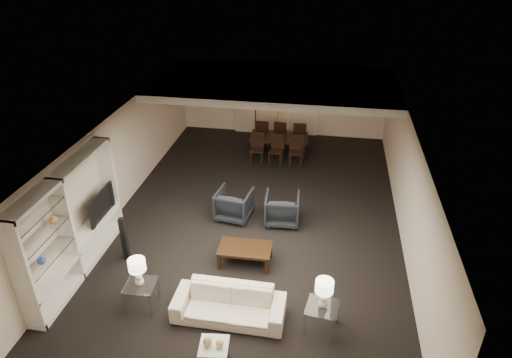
{
  "coord_description": "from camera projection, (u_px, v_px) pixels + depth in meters",
  "views": [
    {
      "loc": [
        1.59,
        -9.46,
        6.38
      ],
      "look_at": [
        0.0,
        0.0,
        1.1
      ],
      "focal_mm": 32.0,
      "sensor_mm": 36.0,
      "label": 1
    }
  ],
  "objects": [
    {
      "name": "side_table_left",
      "position": [
        142.0,
        295.0,
        8.67
      ],
      "size": [
        0.61,
        0.61,
        0.53
      ],
      "primitive_type": null,
      "rotation": [
        0.0,
        0.0,
        0.07
      ],
      "color": "silver",
      "rests_on": "floor"
    },
    {
      "name": "chair_nr",
      "position": [
        296.0,
        152.0,
        13.76
      ],
      "size": [
        0.44,
        0.44,
        0.94
      ],
      "primitive_type": null,
      "rotation": [
        0.0,
        0.0,
        0.02
      ],
      "color": "black",
      "rests_on": "floor"
    },
    {
      "name": "ceiling_soffit",
      "position": [
        276.0,
        83.0,
        13.35
      ],
      "size": [
        7.0,
        4.0,
        0.2
      ],
      "primitive_type": "cube",
      "color": "silver",
      "rests_on": "ceiling"
    },
    {
      "name": "floor",
      "position": [
        256.0,
        217.0,
        11.49
      ],
      "size": [
        11.0,
        11.0,
        0.0
      ],
      "primitive_type": "plane",
      "color": "black",
      "rests_on": "ground"
    },
    {
      "name": "dining_table",
      "position": [
        279.0,
        146.0,
        14.48
      ],
      "size": [
        1.84,
        1.08,
        0.63
      ],
      "primitive_type": "imported",
      "rotation": [
        0.0,
        0.0,
        0.04
      ],
      "color": "black",
      "rests_on": "floor"
    },
    {
      "name": "door",
      "position": [
        303.0,
        106.0,
        15.6
      ],
      "size": [
        0.9,
        0.05,
        2.1
      ],
      "primitive_type": "cube",
      "color": "silver",
      "rests_on": "wall_back"
    },
    {
      "name": "table_lamp_right",
      "position": [
        324.0,
        294.0,
        7.9
      ],
      "size": [
        0.34,
        0.34,
        0.58
      ],
      "primitive_type": null,
      "rotation": [
        0.0,
        0.0,
        0.06
      ],
      "color": "beige",
      "rests_on": "side_table_right"
    },
    {
      "name": "vase_blue",
      "position": [
        41.0,
        260.0,
        8.22
      ],
      "size": [
        0.15,
        0.15,
        0.16
      ],
      "primitive_type": "imported",
      "color": "#2956B3",
      "rests_on": "media_unit"
    },
    {
      "name": "gold_gourd_a",
      "position": [
        208.0,
        341.0,
        7.35
      ],
      "size": [
        0.15,
        0.15,
        0.15
      ],
      "primitive_type": "sphere",
      "color": "tan",
      "rests_on": "marble_table"
    },
    {
      "name": "painting",
      "position": [
        345.0,
        94.0,
        15.15
      ],
      "size": [
        0.95,
        0.04,
        0.65
      ],
      "primitive_type": "cube",
      "color": "#142D38",
      "rests_on": "wall_back"
    },
    {
      "name": "wall_back",
      "position": [
        283.0,
        99.0,
        15.63
      ],
      "size": [
        7.0,
        0.02,
        2.5
      ],
      "primitive_type": "cube",
      "color": "beige",
      "rests_on": "ground"
    },
    {
      "name": "gold_gourd_b",
      "position": [
        220.0,
        343.0,
        7.32
      ],
      "size": [
        0.13,
        0.13,
        0.13
      ],
      "primitive_type": "sphere",
      "color": "#D7B572",
      "rests_on": "marble_table"
    },
    {
      "name": "coffee_table",
      "position": [
        245.0,
        255.0,
        9.83
      ],
      "size": [
        1.14,
        0.67,
        0.41
      ],
      "primitive_type": null,
      "rotation": [
        0.0,
        0.0,
        0.01
      ],
      "color": "black",
      "rests_on": "floor"
    },
    {
      "name": "media_unit",
      "position": [
        72.0,
        224.0,
        9.15
      ],
      "size": [
        0.38,
        3.4,
        2.35
      ],
      "primitive_type": null,
      "color": "white",
      "rests_on": "wall_left"
    },
    {
      "name": "floor_lamp",
      "position": [
        256.0,
        121.0,
        15.2
      ],
      "size": [
        0.22,
        0.22,
        1.48
      ],
      "primitive_type": null,
      "rotation": [
        0.0,
        0.0,
        0.05
      ],
      "color": "black",
      "rests_on": "floor"
    },
    {
      "name": "marble_table",
      "position": [
        214.0,
        355.0,
        7.48
      ],
      "size": [
        0.52,
        0.52,
        0.47
      ],
      "primitive_type": null,
      "rotation": [
        0.0,
        0.0,
        0.11
      ],
      "color": "white",
      "rests_on": "floor"
    },
    {
      "name": "table_lamp_left",
      "position": [
        138.0,
        273.0,
        8.4
      ],
      "size": [
        0.35,
        0.35,
        0.58
      ],
      "primitive_type": null,
      "rotation": [
        0.0,
        0.0,
        -0.1
      ],
      "color": "beige",
      "rests_on": "side_table_left"
    },
    {
      "name": "floor_speaker",
      "position": [
        124.0,
        239.0,
        9.81
      ],
      "size": [
        0.12,
        0.12,
        1.05
      ],
      "primitive_type": "cube",
      "rotation": [
        0.0,
        0.0,
        0.02
      ],
      "color": "black",
      "rests_on": "floor"
    },
    {
      "name": "wall_right",
      "position": [
        407.0,
        186.0,
        10.37
      ],
      "size": [
        0.02,
        11.0,
        2.5
      ],
      "primitive_type": "cube",
      "color": "beige",
      "rests_on": "ground"
    },
    {
      "name": "chair_fl",
      "position": [
        263.0,
        132.0,
        15.06
      ],
      "size": [
        0.45,
        0.45,
        0.94
      ],
      "primitive_type": null,
      "rotation": [
        0.0,
        0.0,
        3.12
      ],
      "color": "black",
      "rests_on": "floor"
    },
    {
      "name": "pendant_light",
      "position": [
        285.0,
        100.0,
        13.54
      ],
      "size": [
        0.52,
        0.52,
        0.24
      ],
      "primitive_type": "cylinder",
      "color": "#D8591E",
      "rests_on": "ceiling_soffit"
    },
    {
      "name": "chair_nl",
      "position": [
        257.0,
        149.0,
        13.93
      ],
      "size": [
        0.47,
        0.47,
        0.94
      ],
      "primitive_type": null,
      "rotation": [
        0.0,
        0.0,
        0.07
      ],
      "color": "black",
      "rests_on": "floor"
    },
    {
      "name": "side_table_right",
      "position": [
        322.0,
        317.0,
        8.17
      ],
      "size": [
        0.64,
        0.64,
        0.53
      ],
      "primitive_type": null,
      "rotation": [
        0.0,
        0.0,
        -0.13
      ],
      "color": "white",
      "rests_on": "floor"
    },
    {
      "name": "chair_fm",
      "position": [
        281.0,
        134.0,
        14.97
      ],
      "size": [
        0.48,
        0.48,
        0.94
      ],
      "primitive_type": null,
      "rotation": [
        0.0,
        0.0,
        3.04
      ],
      "color": "black",
      "rests_on": "floor"
    },
    {
      "name": "television",
      "position": [
        97.0,
        204.0,
        10.04
      ],
      "size": [
        1.07,
        0.14,
        0.62
      ],
      "primitive_type": "imported",
      "rotation": [
        0.0,
        0.0,
        1.57
      ],
      "color": "black",
      "rests_on": "media_unit"
    },
    {
      "name": "vase_amber",
      "position": [
        53.0,
        219.0,
        8.47
      ],
      "size": [
        0.17,
        0.17,
        0.18
      ],
      "primitive_type": "imported",
      "color": "#CE8E44",
      "rests_on": "media_unit"
    },
    {
      "name": "sofa",
      "position": [
        229.0,
        305.0,
        8.4
      ],
      "size": [
        2.07,
        0.82,
        0.6
      ],
      "primitive_type": "imported",
      "rotation": [
        0.0,
        0.0,
        -0.01
      ],
      "color": "beige",
      "rests_on": "floor"
    },
    {
      "name": "armchair_right",
      "position": [
        282.0,
        209.0,
        11.13
      ],
      "size": [
        0.87,
        0.89,
        0.77
      ],
      "primitive_type": "imported",
      "rotation": [
        0.0,
        0.0,
        3.2
      ],
      "color": "black",
      "rests_on": "floor"
    },
    {
      "name": "armchair_left",
      "position": [
        234.0,
        204.0,
        11.3
      ],
      "size": [
        0.92,
        0.94,
        0.77
      ],
      "primitive_type": "imported",
      "rotation": [
        0.0,
        0.0,
        3.01
      ],
      "color": "black",
      "rests_on": "floor"
    },
    {
      "name": "chair_fr",
      "position": [
        299.0,
        135.0,
        14.88
      ],
      "size": [
        0.46,
        0.46,
        0.94
      ],
      "primitive_type": null,
      "rotation": [
        0.0,
        0.0,
        3.21
      ],
      "color": "black",
      "rests_on": "floor"
    },
    {
      "name": "chair_nm",
      "position": [
        276.0,
        150.0,
        13.85
      ],
      "size": [
        0.48,
        0.48,
        0.94
      ],
      "primitive_type": null,
      "rotation": [
        0.0,
        0.0,
        -0.1
      ],
      "color": "black",
      "rests_on": "floor"
    },
    {
      "name": "curtains",
      "position": [
        256.0,
        100.0,
        15.72
      ],
      "size": [
        1.5,
        0.12,
        2.4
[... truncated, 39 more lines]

